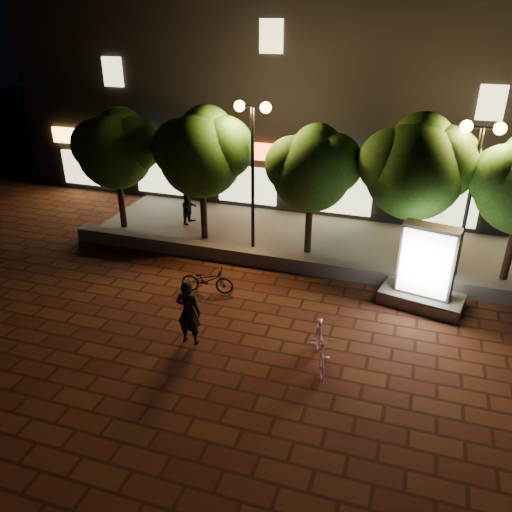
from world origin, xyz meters
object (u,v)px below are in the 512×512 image
at_px(scooter_pink, 320,346).
at_px(ad_kiosk, 425,274).
at_px(tree_left, 203,150).
at_px(street_lamp_right, 477,161).
at_px(street_lamp_left, 253,139).
at_px(pedestrian, 191,203).
at_px(scooter_parked, 207,280).
at_px(tree_right, 418,165).
at_px(tree_far_left, 117,147).
at_px(tree_mid, 313,166).
at_px(rider, 189,312).

bearing_deg(scooter_pink, ad_kiosk, 41.95).
xyz_separation_m(tree_left, street_lamp_right, (8.95, -0.26, 0.45)).
relative_size(street_lamp_left, ad_kiosk, 2.03).
relative_size(scooter_pink, pedestrian, 1.07).
bearing_deg(tree_left, scooter_parked, -66.69).
bearing_deg(tree_right, scooter_parked, -146.81).
bearing_deg(scooter_pink, pedestrian, 116.56).
bearing_deg(scooter_parked, tree_far_left, 45.33).
height_order(tree_right, ad_kiosk, tree_right).
height_order(tree_mid, scooter_pink, tree_mid).
distance_m(street_lamp_right, ad_kiosk, 3.73).
distance_m(tree_right, street_lamp_left, 5.38).
bearing_deg(tree_far_left, scooter_parked, -36.11).
height_order(street_lamp_right, ad_kiosk, street_lamp_right).
distance_m(ad_kiosk, scooter_pink, 4.41).
relative_size(tree_far_left, scooter_parked, 2.82).
xyz_separation_m(ad_kiosk, scooter_parked, (-6.34, -1.29, -0.60)).
bearing_deg(street_lamp_left, tree_far_left, 177.24).
relative_size(tree_mid, rider, 2.46).
distance_m(ad_kiosk, rider, 6.92).
xyz_separation_m(street_lamp_left, scooter_pink, (3.70, -5.90, -3.47)).
xyz_separation_m(ad_kiosk, rider, (-5.75, -3.84, -0.11)).
bearing_deg(ad_kiosk, tree_right, 104.80).
height_order(street_lamp_left, scooter_pink, street_lamp_left).
bearing_deg(street_lamp_left, pedestrian, 155.83).
xyz_separation_m(rider, pedestrian, (-3.34, 7.40, 0.03)).
xyz_separation_m(street_lamp_right, scooter_parked, (-7.34, -3.46, -3.46)).
relative_size(street_lamp_left, street_lamp_right, 1.04).
distance_m(scooter_pink, rider, 3.47).
bearing_deg(scooter_pink, street_lamp_right, 44.38).
distance_m(tree_mid, rider, 6.92).
xyz_separation_m(tree_mid, scooter_parked, (-2.39, -3.73, -2.78)).
xyz_separation_m(street_lamp_left, street_lamp_right, (7.00, 0.00, -0.13)).
bearing_deg(scooter_parked, rider, -175.59).
relative_size(rider, scooter_parked, 1.11).
height_order(ad_kiosk, rider, ad_kiosk).
relative_size(tree_right, street_lamp_left, 0.98).
bearing_deg(street_lamp_right, tree_far_left, 178.79).
bearing_deg(ad_kiosk, tree_far_left, 168.00).
xyz_separation_m(tree_far_left, tree_left, (3.50, 0.00, 0.15)).
bearing_deg(street_lamp_left, tree_left, 172.30).
bearing_deg(ad_kiosk, tree_left, 162.97).
height_order(scooter_parked, pedestrian, pedestrian).
bearing_deg(scooter_pink, scooter_parked, 132.43).
distance_m(street_lamp_left, scooter_parked, 5.00).
relative_size(rider, pedestrian, 1.06).
relative_size(tree_left, scooter_pink, 2.65).
bearing_deg(tree_right, tree_far_left, -180.00).
bearing_deg(scooter_pink, tree_far_left, 129.61).
distance_m(street_lamp_right, rider, 9.52).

